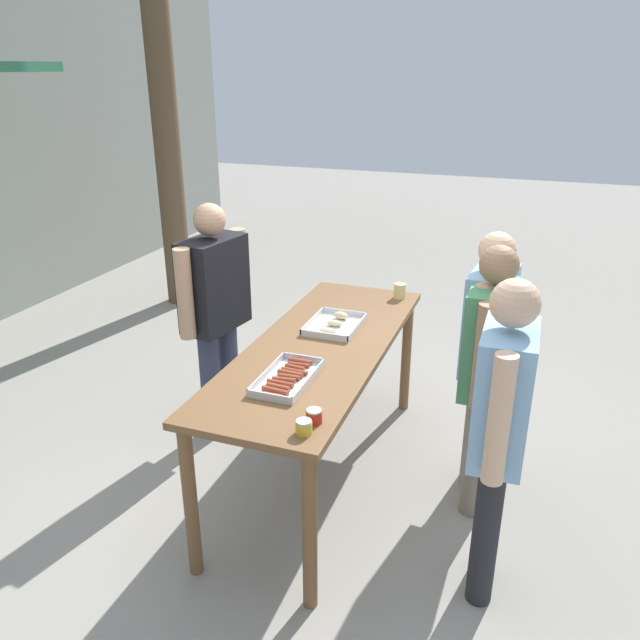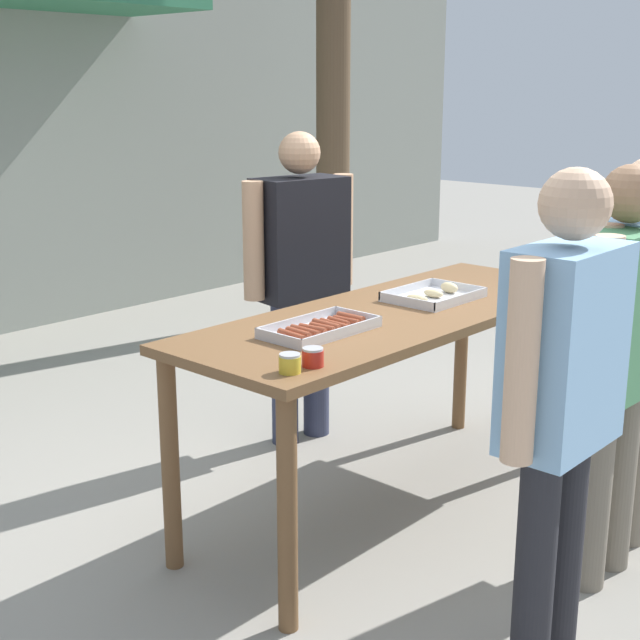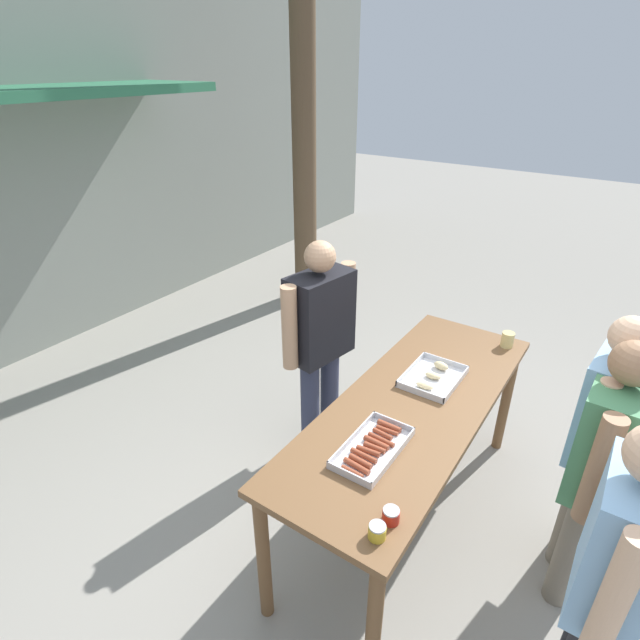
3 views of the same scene
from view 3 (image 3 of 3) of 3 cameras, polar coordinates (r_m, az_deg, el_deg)
ground_plane at (r=3.53m, az=9.35°, el=-21.00°), size 24.00×24.00×0.00m
serving_table at (r=2.99m, az=10.51°, el=-10.89°), size 2.12×0.75×0.91m
food_tray_sausages at (r=2.56m, az=6.04°, el=-14.37°), size 0.46×0.24×0.04m
food_tray_buns at (r=3.12m, az=12.82°, el=-6.36°), size 0.40×0.30×0.06m
condiment_jar_mustard at (r=2.20m, az=6.55°, el=-22.87°), size 0.07×0.07×0.07m
condiment_jar_ketchup at (r=2.26m, az=8.11°, el=-21.25°), size 0.07×0.07×0.07m
beer_cup at (r=3.58m, az=20.65°, el=-2.11°), size 0.08×0.08×0.10m
person_server_behind_table at (r=3.46m, az=-0.00°, el=-1.49°), size 0.66×0.33×1.61m
person_customer_holding_hotdog at (r=2.34m, az=30.41°, el=-23.24°), size 0.60×0.23×1.61m
person_customer_with_cup at (r=3.02m, az=29.51°, el=-10.67°), size 0.60×0.27×1.58m
person_customer_waiting_in_line at (r=2.84m, az=29.46°, el=-13.67°), size 0.65×0.26×1.57m
utility_pole at (r=5.76m, az=-2.05°, el=31.62°), size 1.10×0.27×5.95m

